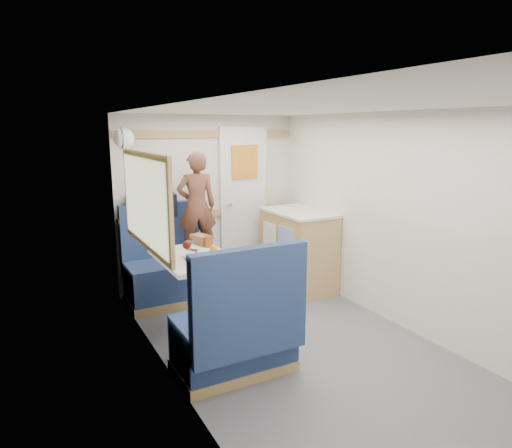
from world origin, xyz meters
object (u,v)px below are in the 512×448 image
orange_fruit (214,249)px  beer_glass (208,242)px  duffel_bag (152,205)px  cheese_block (220,261)px  pepper_grinder (191,255)px  bread_loaf (201,240)px  dinette_table (195,272)px  tray (207,257)px  galley_counter (298,249)px  dome_light (123,138)px  wine_glass (187,246)px  bench_far (168,274)px  person (197,206)px  tumbler_right (190,245)px  bench_near (237,337)px  tumbler_left (194,257)px  salt_grinder (190,256)px

orange_fruit → beer_glass: bearing=77.7°
duffel_bag → cheese_block: duffel_bag is taller
beer_glass → pepper_grinder: bearing=-131.9°
bread_loaf → dinette_table: bearing=-118.8°
tray → galley_counter: bearing=25.1°
dome_light → wine_glass: dome_light is taller
tray → bench_far: bearing=94.3°
duffel_bag → wine_glass: size_ratio=3.02×
person → tumbler_right: bearing=72.8°
wine_glass → galley_counter: bearing=21.8°
dinette_table → cheese_block: bearing=-77.3°
duffel_bag → tumbler_right: 0.94m
person → bench_near: bearing=88.4°
bench_far → galley_counter: bearing=-12.1°
orange_fruit → bread_loaf: 0.42m
galley_counter → bread_loaf: size_ratio=4.16×
tray → cheese_block: size_ratio=3.22×
tumbler_left → pepper_grinder: (0.01, 0.11, -0.01)m
tumbler_left → beer_glass: size_ratio=1.06×
person → tumbler_left: bearing=77.4°
bench_near → cheese_block: size_ratio=9.38×
bench_far → galley_counter: size_ratio=1.14×
wine_glass → salt_grinder: (0.01, -0.06, -0.08)m
dinette_table → duffel_bag: (-0.07, 1.12, 0.46)m
galley_counter → cheese_block: size_ratio=8.22×
dome_light → orange_fruit: bearing=-58.2°
duffel_bag → cheese_block: size_ratio=4.53×
tumbler_left → tumbler_right: tumbler_left is taller
person → tumbler_right: size_ratio=11.55×
pepper_grinder → bench_far: bearing=85.7°
person → tumbler_left: 1.12m
person → bread_loaf: 0.51m
cheese_block → tumbler_right: (-0.05, 0.58, 0.01)m
orange_fruit → pepper_grinder: bearing=-166.3°
beer_glass → dome_light: bearing=134.7°
dinette_table → cheese_block: (0.08, -0.37, 0.19)m
beer_glass → galley_counter: bearing=14.5°
pepper_grinder → tray: bearing=-0.0°
bench_near → orange_fruit: bench_near is taller
galley_counter → wine_glass: galley_counter is taller
dinette_table → wine_glass: 0.30m
cheese_block → wine_glass: (-0.18, 0.29, 0.09)m
bench_near → galley_counter: 2.04m
galley_counter → cheese_block: bearing=-146.5°
person → tray: size_ratio=3.21×
cheese_block → pepper_grinder: pepper_grinder is taller
bench_far → tray: bench_far is taller
beer_glass → person: bearing=79.8°
galley_counter → tumbler_right: bearing=-166.9°
dinette_table → bench_near: size_ratio=0.88×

